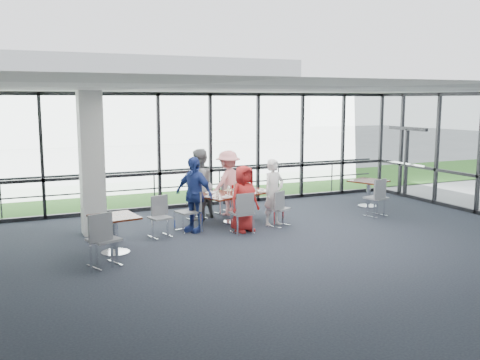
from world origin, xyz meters
name	(u,v)px	position (x,y,z in m)	size (l,w,h in m)	color
floor	(300,249)	(0.00, 0.00, -0.01)	(12.00, 10.00, 0.02)	black
ceiling	(303,89)	(0.00, 0.00, 3.20)	(12.00, 10.00, 0.04)	white
curtain_wall_back	(210,150)	(0.00, 5.00, 1.60)	(12.00, 0.10, 3.20)	white
exit_door	(406,163)	(6.00, 3.75, 1.05)	(0.12, 1.60, 2.10)	black
structural_column	(92,163)	(-3.60, 3.00, 1.60)	(0.50, 0.50, 3.20)	silver
apron	(162,182)	(0.00, 10.00, -0.02)	(80.00, 70.00, 0.02)	slate
grass_strip	(179,189)	(0.00, 8.00, 0.01)	(80.00, 5.00, 0.01)	#2C5D1F
hangar_main	(132,99)	(4.00, 32.00, 3.00)	(24.00, 10.00, 6.00)	silver
guard_rail	(203,185)	(0.00, 5.60, 0.50)	(0.06, 0.06, 12.00)	#2D2D33
main_table	(235,198)	(-0.25, 2.70, 0.62)	(2.10, 1.57, 0.75)	#36140C
side_table_left	(114,222)	(-3.48, 1.23, 0.63)	(0.96, 0.96, 0.75)	#36140C
side_table_right	(369,184)	(3.98, 2.96, 0.64)	(1.15, 1.15, 0.75)	#36140C
diner_near_left	(244,199)	(-0.42, 1.80, 0.76)	(0.75, 0.49, 1.53)	red
diner_near_right	(274,192)	(0.48, 2.06, 0.80)	(0.58, 0.43, 1.60)	white
diner_far_left	(199,184)	(-0.94, 3.39, 0.90)	(0.87, 0.54, 1.79)	slate
diner_far_right	(228,183)	(-0.05, 3.60, 0.85)	(1.10, 0.57, 1.70)	pink
diner_end	(194,194)	(-1.46, 2.28, 0.86)	(1.01, 0.55, 1.73)	navy
chair_main_nl	(242,213)	(-0.54, 1.66, 0.46)	(0.45, 0.45, 0.92)	slate
chair_main_nr	(279,209)	(0.54, 1.90, 0.43)	(0.42, 0.42, 0.85)	slate
chair_main_fl	(197,203)	(-0.98, 3.41, 0.41)	(0.40, 0.40, 0.82)	slate
chair_main_fr	(225,195)	(-0.05, 3.80, 0.48)	(0.47, 0.47, 0.96)	slate
chair_main_end	(187,212)	(-1.61, 2.32, 0.46)	(0.45, 0.45, 0.91)	slate
chair_spare_la	(104,240)	(-3.83, 0.46, 0.50)	(0.49, 0.49, 1.00)	slate
chair_spare_lb	(160,218)	(-2.33, 2.06, 0.44)	(0.43, 0.43, 0.88)	slate
chair_spare_r	(376,198)	(3.34, 1.82, 0.49)	(0.48, 0.48, 0.98)	slate
plate_nl	(227,197)	(-0.68, 2.19, 0.76)	(0.27, 0.27, 0.01)	white
plate_nr	(262,191)	(0.44, 2.58, 0.76)	(0.25, 0.25, 0.01)	white
plate_fl	(210,192)	(-0.83, 2.91, 0.76)	(0.24, 0.24, 0.01)	white
plate_fr	(241,189)	(0.11, 3.12, 0.76)	(0.25, 0.25, 0.01)	white
plate_end	(210,196)	(-1.03, 2.41, 0.76)	(0.25, 0.25, 0.01)	white
tumbler_a	(234,192)	(-0.40, 2.43, 0.82)	(0.07, 0.07, 0.15)	white
tumbler_b	(251,189)	(0.13, 2.58, 0.83)	(0.08, 0.08, 0.15)	white
tumbler_c	(228,188)	(-0.32, 2.96, 0.82)	(0.07, 0.07, 0.14)	white
tumbler_d	(217,194)	(-0.87, 2.31, 0.82)	(0.07, 0.07, 0.14)	white
menu_a	(241,195)	(-0.28, 2.28, 0.75)	(0.27, 0.19, 0.00)	silver
menu_b	(264,190)	(0.53, 2.70, 0.75)	(0.30, 0.21, 0.00)	silver
menu_c	(229,190)	(-0.25, 3.07, 0.75)	(0.29, 0.20, 0.00)	silver
condiment_caddy	(235,191)	(-0.21, 2.81, 0.77)	(0.10, 0.07, 0.04)	black
ketchup_bottle	(233,189)	(-0.29, 2.75, 0.84)	(0.06, 0.06, 0.18)	#990D0B
green_bottle	(236,187)	(-0.18, 2.82, 0.85)	(0.05, 0.05, 0.20)	#227D3D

